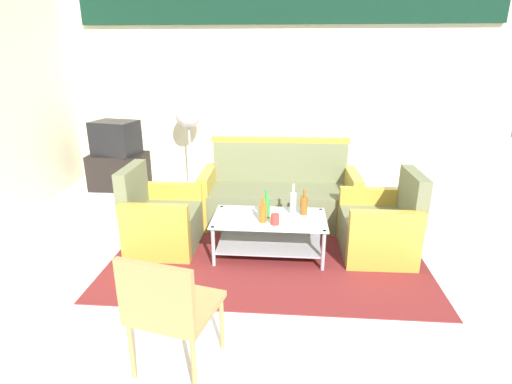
# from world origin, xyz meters

# --- Properties ---
(ground_plane) EXTENTS (14.00, 14.00, 0.00)m
(ground_plane) POSITION_xyz_m (0.00, 0.00, 0.00)
(ground_plane) COLOR white
(wall_back) EXTENTS (6.52, 0.19, 2.80)m
(wall_back) POSITION_xyz_m (0.00, 3.05, 1.48)
(wall_back) COLOR beige
(wall_back) RESTS_ON ground
(rug) EXTENTS (3.03, 2.23, 0.01)m
(rug) POSITION_xyz_m (-0.10, 0.75, 0.01)
(rug) COLOR maroon
(rug) RESTS_ON ground
(couch) EXTENTS (1.82, 0.78, 0.96)m
(couch) POSITION_xyz_m (-0.02, 1.47, 0.32)
(couch) COLOR #6B704C
(couch) RESTS_ON rug
(armchair_left) EXTENTS (0.71, 0.77, 0.85)m
(armchair_left) POSITION_xyz_m (-1.21, 0.71, 0.29)
(armchair_left) COLOR #6B704C
(armchair_left) RESTS_ON rug
(armchair_right) EXTENTS (0.71, 0.77, 0.85)m
(armchair_right) POSITION_xyz_m (1.00, 0.72, 0.29)
(armchair_right) COLOR #6B704C
(armchair_right) RESTS_ON rug
(coffee_table) EXTENTS (1.10, 0.60, 0.40)m
(coffee_table) POSITION_xyz_m (-0.09, 0.59, 0.27)
(coffee_table) COLOR silver
(coffee_table) RESTS_ON rug
(bottle_orange) EXTENTS (0.07, 0.07, 0.25)m
(bottle_orange) POSITION_xyz_m (-0.15, 0.49, 0.50)
(bottle_orange) COLOR #D85919
(bottle_orange) RESTS_ON coffee_table
(bottle_green) EXTENTS (0.07, 0.07, 0.28)m
(bottle_green) POSITION_xyz_m (-0.13, 0.61, 0.52)
(bottle_green) COLOR #2D8C38
(bottle_green) RESTS_ON coffee_table
(bottle_clear) EXTENTS (0.06, 0.06, 0.31)m
(bottle_clear) POSITION_xyz_m (0.13, 0.72, 0.53)
(bottle_clear) COLOR silver
(bottle_clear) RESTS_ON coffee_table
(bottle_brown) EXTENTS (0.07, 0.07, 0.26)m
(bottle_brown) POSITION_xyz_m (0.24, 0.71, 0.51)
(bottle_brown) COLOR brown
(bottle_brown) RESTS_ON coffee_table
(cup) EXTENTS (0.08, 0.08, 0.10)m
(cup) POSITION_xyz_m (-0.03, 0.44, 0.46)
(cup) COLOR red
(cup) RESTS_ON coffee_table
(tv_stand) EXTENTS (0.80, 0.50, 0.52)m
(tv_stand) POSITION_xyz_m (-2.42, 2.55, 0.26)
(tv_stand) COLOR black
(tv_stand) RESTS_ON ground
(television) EXTENTS (0.68, 0.56, 0.48)m
(television) POSITION_xyz_m (-2.42, 2.55, 0.76)
(television) COLOR black
(television) RESTS_ON tv_stand
(pedestal_fan) EXTENTS (0.36, 0.36, 1.27)m
(pedestal_fan) POSITION_xyz_m (-1.34, 2.60, 1.01)
(pedestal_fan) COLOR #2D2D33
(pedestal_fan) RESTS_ON ground
(wicker_chair) EXTENTS (0.58, 0.58, 0.84)m
(wicker_chair) POSITION_xyz_m (-0.62, -1.00, 0.49)
(wicker_chair) COLOR #AD844C
(wicker_chair) RESTS_ON ground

